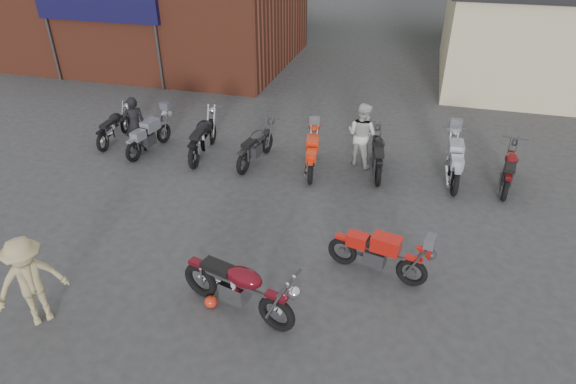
% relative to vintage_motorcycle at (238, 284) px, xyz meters
% --- Properties ---
extents(ground, '(90.00, 90.00, 0.00)m').
position_rel_vintage_motorcycle_xyz_m(ground, '(-0.22, 0.38, -0.63)').
color(ground, '#303033').
extents(brick_building, '(12.00, 8.00, 4.00)m').
position_rel_vintage_motorcycle_xyz_m(brick_building, '(-9.22, 14.38, 1.37)').
color(brick_building, maroon).
rests_on(brick_building, ground).
extents(vintage_motorcycle, '(2.30, 1.28, 1.27)m').
position_rel_vintage_motorcycle_xyz_m(vintage_motorcycle, '(0.00, 0.00, 0.00)').
color(vintage_motorcycle, '#540A13').
rests_on(vintage_motorcycle, ground).
extents(sportbike, '(1.96, 1.00, 1.09)m').
position_rel_vintage_motorcycle_xyz_m(sportbike, '(2.17, 1.63, -0.09)').
color(sportbike, red).
rests_on(sportbike, ground).
extents(helmet, '(0.27, 0.27, 0.21)m').
position_rel_vintage_motorcycle_xyz_m(helmet, '(-0.54, -0.00, -0.53)').
color(helmet, red).
rests_on(helmet, ground).
extents(person_dark, '(0.70, 0.67, 1.61)m').
position_rel_vintage_motorcycle_xyz_m(person_dark, '(-5.02, 5.25, 0.17)').
color(person_dark, black).
rests_on(person_dark, ground).
extents(person_light, '(1.04, 0.95, 1.74)m').
position_rel_vintage_motorcycle_xyz_m(person_light, '(1.20, 6.11, 0.23)').
color(person_light, '#B7B8B3').
rests_on(person_light, ground).
extents(person_tan, '(1.16, 1.23, 1.67)m').
position_rel_vintage_motorcycle_xyz_m(person_tan, '(-3.17, -1.05, 0.20)').
color(person_tan, '#9C8B60').
rests_on(person_tan, ground).
extents(row_bike_0, '(0.69, 1.84, 1.05)m').
position_rel_vintage_motorcycle_xyz_m(row_bike_0, '(-6.00, 5.65, -0.11)').
color(row_bike_0, black).
rests_on(row_bike_0, ground).
extents(row_bike_1, '(0.90, 1.93, 1.08)m').
position_rel_vintage_motorcycle_xyz_m(row_bike_1, '(-4.68, 5.34, -0.09)').
color(row_bike_1, gray).
rests_on(row_bike_1, ground).
extents(row_bike_2, '(0.91, 2.18, 1.23)m').
position_rel_vintage_motorcycle_xyz_m(row_bike_2, '(-3.11, 5.50, -0.02)').
color(row_bike_2, black).
rests_on(row_bike_2, ground).
extents(row_bike_3, '(0.92, 2.00, 1.12)m').
position_rel_vintage_motorcycle_xyz_m(row_bike_3, '(-1.54, 5.47, -0.08)').
color(row_bike_3, '#252528').
rests_on(row_bike_3, ground).
extents(row_bike_4, '(0.91, 1.93, 1.08)m').
position_rel_vintage_motorcycle_xyz_m(row_bike_4, '(0.03, 5.40, -0.10)').
color(row_bike_4, red).
rests_on(row_bike_4, ground).
extents(row_bike_5, '(0.93, 2.03, 1.13)m').
position_rel_vintage_motorcycle_xyz_m(row_bike_5, '(1.69, 5.80, -0.07)').
color(row_bike_5, black).
rests_on(row_bike_5, ground).
extents(row_bike_6, '(0.77, 2.08, 1.19)m').
position_rel_vintage_motorcycle_xyz_m(row_bike_6, '(3.59, 5.87, -0.04)').
color(row_bike_6, '#90949D').
rests_on(row_bike_6, ground).
extents(row_bike_7, '(0.92, 1.97, 1.10)m').
position_rel_vintage_motorcycle_xyz_m(row_bike_7, '(4.90, 5.86, -0.09)').
color(row_bike_7, '#580B0E').
rests_on(row_bike_7, ground).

